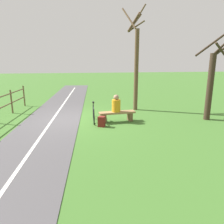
{
  "coord_description": "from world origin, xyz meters",
  "views": [
    {
      "loc": [
        -0.27,
        9.45,
        2.61
      ],
      "look_at": [
        -1.48,
        2.36,
        0.85
      ],
      "focal_mm": 33.37,
      "sensor_mm": 36.0,
      "label": 1
    }
  ],
  "objects_px": {
    "person_seated": "(116,105)",
    "bench": "(117,115)",
    "bicycle": "(94,113)",
    "tree_far_left": "(136,63)",
    "backpack": "(102,122)",
    "tree_by_path": "(211,82)"
  },
  "relations": [
    {
      "from": "person_seated",
      "to": "bench",
      "type": "bearing_deg",
      "value": -180.0
    },
    {
      "from": "bicycle",
      "to": "tree_far_left",
      "type": "distance_m",
      "value": 3.77
    },
    {
      "from": "bicycle",
      "to": "tree_far_left",
      "type": "height_order",
      "value": "tree_far_left"
    },
    {
      "from": "person_seated",
      "to": "bicycle",
      "type": "height_order",
      "value": "person_seated"
    },
    {
      "from": "backpack",
      "to": "person_seated",
      "type": "bearing_deg",
      "value": -139.83
    },
    {
      "from": "bench",
      "to": "bicycle",
      "type": "distance_m",
      "value": 1.05
    },
    {
      "from": "bench",
      "to": "tree_far_left",
      "type": "relative_size",
      "value": 0.3
    },
    {
      "from": "bench",
      "to": "backpack",
      "type": "distance_m",
      "value": 0.98
    },
    {
      "from": "person_seated",
      "to": "tree_by_path",
      "type": "bearing_deg",
      "value": 170.1
    },
    {
      "from": "tree_by_path",
      "to": "bench",
      "type": "bearing_deg",
      "value": -4.42
    },
    {
      "from": "bench",
      "to": "bicycle",
      "type": "bearing_deg",
      "value": -20.44
    },
    {
      "from": "bicycle",
      "to": "backpack",
      "type": "distance_m",
      "value": 0.93
    },
    {
      "from": "backpack",
      "to": "tree_far_left",
      "type": "relative_size",
      "value": 0.08
    },
    {
      "from": "bicycle",
      "to": "person_seated",
      "type": "bearing_deg",
      "value": 77.65
    },
    {
      "from": "bench",
      "to": "backpack",
      "type": "xyz_separation_m",
      "value": [
        0.76,
        0.61,
        -0.1
      ]
    },
    {
      "from": "bench",
      "to": "person_seated",
      "type": "relative_size",
      "value": 2.16
    },
    {
      "from": "bench",
      "to": "person_seated",
      "type": "xyz_separation_m",
      "value": [
        0.05,
        0.0,
        0.46
      ]
    },
    {
      "from": "tree_far_left",
      "to": "person_seated",
      "type": "bearing_deg",
      "value": 55.98
    },
    {
      "from": "bicycle",
      "to": "tree_by_path",
      "type": "relative_size",
      "value": 0.45
    },
    {
      "from": "backpack",
      "to": "tree_far_left",
      "type": "bearing_deg",
      "value": -128.16
    },
    {
      "from": "bench",
      "to": "tree_by_path",
      "type": "relative_size",
      "value": 0.43
    },
    {
      "from": "bench",
      "to": "person_seated",
      "type": "height_order",
      "value": "person_seated"
    }
  ]
}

